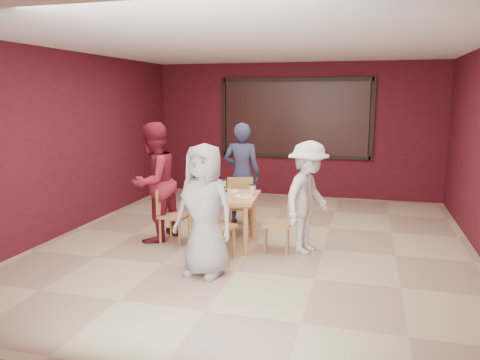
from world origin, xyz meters
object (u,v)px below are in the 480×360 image
(chair_back, at_px, (240,202))
(diner_back, at_px, (242,174))
(chair_front, at_px, (211,223))
(diner_left, at_px, (154,182))
(diner_front, at_px, (204,210))
(diner_right, at_px, (308,197))
(chair_left, at_px, (170,212))
(dining_table, at_px, (224,201))
(chair_right, at_px, (282,220))

(chair_back, height_order, diner_back, diner_back)
(chair_front, relative_size, diner_left, 0.52)
(diner_front, bearing_deg, diner_right, 59.54)
(chair_left, xyz_separation_m, diner_right, (1.98, 0.07, 0.31))
(chair_front, xyz_separation_m, chair_back, (-0.00, 1.45, -0.04))
(diner_back, bearing_deg, chair_left, 57.45)
(dining_table, relative_size, chair_back, 1.20)
(chair_right, bearing_deg, chair_left, 179.86)
(chair_back, distance_m, chair_right, 1.13)
(chair_right, height_order, diner_front, diner_front)
(chair_front, xyz_separation_m, diner_left, (-1.10, 0.67, 0.36))
(chair_right, height_order, diner_left, diner_left)
(chair_front, bearing_deg, dining_table, 92.76)
(diner_front, bearing_deg, chair_back, 104.70)
(chair_right, bearing_deg, chair_front, -141.12)
(dining_table, relative_size, diner_left, 0.58)
(diner_back, bearing_deg, diner_left, 48.83)
(diner_front, height_order, diner_back, diner_back)
(chair_right, bearing_deg, diner_back, 125.65)
(chair_left, xyz_separation_m, diner_back, (0.74, 1.25, 0.39))
(chair_left, bearing_deg, diner_right, 2.16)
(chair_right, distance_m, diner_front, 1.34)
(chair_back, bearing_deg, dining_table, -92.30)
(dining_table, distance_m, diner_front, 1.12)
(diner_front, bearing_deg, dining_table, 107.86)
(diner_right, bearing_deg, dining_table, 112.42)
(chair_right, height_order, diner_right, diner_right)
(diner_left, height_order, diner_right, diner_left)
(chair_back, bearing_deg, diner_right, -32.19)
(chair_front, distance_m, chair_right, 1.03)
(chair_back, xyz_separation_m, diner_left, (-1.10, -0.77, 0.39))
(chair_left, bearing_deg, diner_back, 59.23)
(chair_left, relative_size, chair_right, 1.02)
(dining_table, bearing_deg, diner_front, -84.58)
(diner_left, bearing_deg, diner_right, 104.00)
(diner_right, bearing_deg, diner_front, 157.20)
(chair_back, bearing_deg, chair_front, -89.93)
(chair_left, height_order, diner_right, diner_right)
(chair_back, bearing_deg, diner_back, 101.91)
(diner_left, xyz_separation_m, diner_right, (2.25, 0.05, -0.11))
(dining_table, xyz_separation_m, diner_front, (0.10, -1.11, 0.14))
(chair_left, distance_m, chair_right, 1.64)
(dining_table, bearing_deg, chair_front, -87.24)
(dining_table, bearing_deg, diner_left, -179.74)
(dining_table, relative_size, chair_front, 1.11)
(diner_front, bearing_deg, chair_right, 68.28)
(dining_table, height_order, chair_front, chair_front)
(diner_right, bearing_deg, chair_front, 142.46)
(diner_left, bearing_deg, diner_front, 59.56)
(chair_back, distance_m, chair_left, 1.16)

